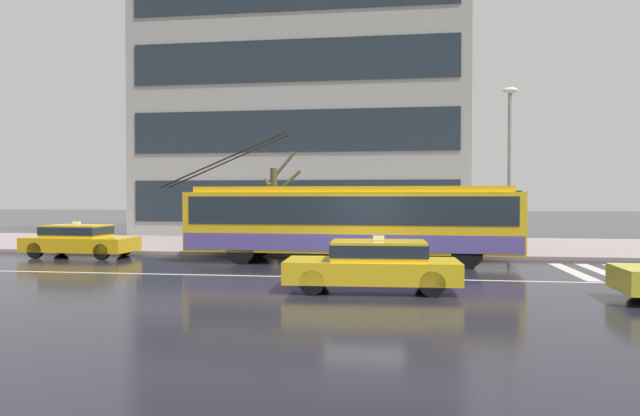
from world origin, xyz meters
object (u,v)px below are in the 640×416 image
object	(u,v)px
taxi_queued_behind_bus	(79,239)
pedestrian_at_shelter	(358,211)
pedestrian_approaching_curb	(306,226)
pedestrian_waiting_by_pole	(394,211)
trolleybus	(351,220)
street_lamp	(510,155)
street_tree_bare	(275,202)
taxi_oncoming_near	(374,263)
pedestrian_walking_past	(257,212)

from	to	relation	value
taxi_queued_behind_bus	pedestrian_at_shelter	bearing A→B (deg)	10.44
pedestrian_approaching_curb	pedestrian_waiting_by_pole	distance (m)	3.93
taxi_queued_behind_bus	pedestrian_at_shelter	size ratio (longest dim) A/B	2.17
trolleybus	street_lamp	xyz separation A→B (m)	(6.00, 2.58, 2.48)
pedestrian_waiting_by_pole	street_tree_bare	size ratio (longest dim) A/B	0.47
taxi_oncoming_near	street_tree_bare	bearing A→B (deg)	115.25
taxi_oncoming_near	trolleybus	bearing A→B (deg)	100.28
trolleybus	taxi_oncoming_near	distance (m)	6.36
trolleybus	pedestrian_waiting_by_pole	bearing A→B (deg)	66.01
trolleybus	street_tree_bare	distance (m)	5.47
taxi_oncoming_near	pedestrian_walking_past	world-z (taller)	pedestrian_walking_past
taxi_oncoming_near	pedestrian_at_shelter	distance (m)	8.70
taxi_oncoming_near	pedestrian_approaching_curb	distance (m)	10.78
street_lamp	street_tree_bare	distance (m)	9.95
taxi_oncoming_near	pedestrian_waiting_by_pole	bearing A→B (deg)	87.65
street_tree_bare	taxi_oncoming_near	bearing A→B (deg)	-64.75
taxi_queued_behind_bus	pedestrian_approaching_curb	xyz separation A→B (m)	(8.47, 3.64, 0.39)
taxi_queued_behind_bus	street_tree_bare	size ratio (longest dim) A/B	1.03
pedestrian_waiting_by_pole	street_tree_bare	xyz separation A→B (m)	(-5.20, 0.58, 0.38)
taxi_queued_behind_bus	pedestrian_waiting_by_pole	size ratio (longest dim) A/B	2.21
pedestrian_at_shelter	pedestrian_approaching_curb	distance (m)	2.97
pedestrian_walking_past	trolleybus	bearing A→B (deg)	-30.80
pedestrian_walking_past	pedestrian_waiting_by_pole	world-z (taller)	same
pedestrian_walking_past	street_lamp	world-z (taller)	street_lamp
pedestrian_at_shelter	street_tree_bare	size ratio (longest dim) A/B	0.47
street_lamp	street_tree_bare	world-z (taller)	street_lamp
taxi_queued_behind_bus	street_tree_bare	bearing A→B (deg)	27.08
trolleybus	pedestrian_at_shelter	bearing A→B (deg)	88.26
trolleybus	pedestrian_waiting_by_pole	world-z (taller)	trolleybus
taxi_queued_behind_bus	pedestrian_approaching_curb	distance (m)	9.23
trolleybus	taxi_oncoming_near	xyz separation A→B (m)	(1.13, -6.20, -0.82)
pedestrian_walking_past	street_tree_bare	bearing A→B (deg)	75.61
pedestrian_waiting_by_pole	street_lamp	bearing A→B (deg)	-10.50
taxi_oncoming_near	pedestrian_walking_past	bearing A→B (deg)	121.09
pedestrian_waiting_by_pole	street_lamp	size ratio (longest dim) A/B	0.30
pedestrian_at_shelter	pedestrian_walking_past	distance (m)	4.16
pedestrian_waiting_by_pole	pedestrian_at_shelter	bearing A→B (deg)	-144.07
pedestrian_approaching_curb	trolleybus	bearing A→B (deg)	-60.10
taxi_oncoming_near	street_tree_bare	world-z (taller)	street_tree_bare
pedestrian_waiting_by_pole	street_tree_bare	world-z (taller)	street_tree_bare
pedestrian_waiting_by_pole	street_tree_bare	bearing A→B (deg)	173.65
pedestrian_walking_past	street_lamp	bearing A→B (deg)	0.84
pedestrian_waiting_by_pole	taxi_oncoming_near	bearing A→B (deg)	-92.35
pedestrian_waiting_by_pole	trolleybus	bearing A→B (deg)	-113.99
taxi_queued_behind_bus	street_tree_bare	world-z (taller)	street_tree_bare
trolleybus	street_tree_bare	size ratio (longest dim) A/B	3.08
trolleybus	pedestrian_approaching_curb	distance (m)	4.64
pedestrian_approaching_curb	pedestrian_waiting_by_pole	world-z (taller)	pedestrian_waiting_by_pole
pedestrian_approaching_curb	taxi_queued_behind_bus	bearing A→B (deg)	-156.75
pedestrian_approaching_curb	pedestrian_walking_past	bearing A→B (deg)	-138.57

